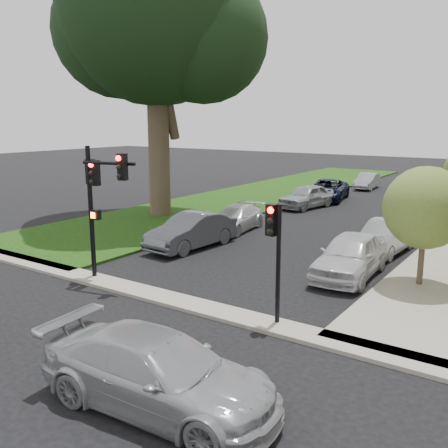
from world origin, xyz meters
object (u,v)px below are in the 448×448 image
Objects in this scene: car_parked_0 at (350,255)px; car_parked_3 at (442,201)px; car_parked_2 at (419,216)px; eucalyptus at (154,8)px; car_cross_far at (158,372)px; car_parked_6 at (235,218)px; traffic_signal_secondary at (275,242)px; car_parked_9 at (367,181)px; car_parked_5 at (192,231)px; car_parked_7 at (307,196)px; car_parked_1 at (385,237)px; traffic_signal_main at (98,189)px; car_parked_8 at (327,190)px; small_tree_a at (425,208)px.

car_parked_0 reaches higher than car_parked_3.
eucalyptus is at bearing -162.50° from car_parked_2.
car_cross_far is 1.17× the size of car_parked_6.
car_parked_2 is at bearing 18.82° from eucalyptus.
eucalyptus is at bearing 142.23° from traffic_signal_secondary.
car_parked_9 is (-7.45, 14.04, -0.10)m from car_parked_2.
car_parked_3 is 17.24m from car_parked_5.
car_parked_1 is at bearing -37.55° from car_parked_7.
car_cross_far is 1.21× the size of car_parked_1.
car_parked_7 is (-0.38, 17.95, -2.55)m from traffic_signal_main.
car_parked_0 is 7.39m from car_parked_5.
car_parked_8 is (-0.55, 21.68, -2.57)m from traffic_signal_main.
car_cross_far is (0.07, -4.90, -1.67)m from traffic_signal_secondary.
car_parked_7 is (-0.18, 12.46, -0.01)m from car_parked_5.
car_parked_9 reaches higher than car_parked_6.
eucalyptus is 3.64× the size of car_parked_5.
car_parked_0 is 1.05× the size of car_parked_7.
eucalyptus reaches higher than car_parked_0.
car_parked_5 is at bearing -129.47° from car_parked_2.
eucalyptus is at bearing 156.45° from car_parked_0.
traffic_signal_secondary reaches higher than car_parked_6.
traffic_signal_main is 1.38× the size of traffic_signal_secondary.
traffic_signal_secondary is at bearing -88.18° from car_parked_1.
small_tree_a reaches higher than car_parked_8.
eucalyptus is at bearing 37.04° from car_cross_far.
car_parked_1 is 0.79× the size of car_parked_2.
car_parked_0 is 1.07× the size of car_parked_3.
car_parked_9 is (0.09, 23.65, -0.13)m from car_parked_5.
car_parked_5 is at bearing -123.91° from car_parked_3.
car_parked_6 is 0.99× the size of car_parked_7.
car_parked_1 is 0.80× the size of car_parked_8.
car_parked_2 is (13.80, 4.70, -10.96)m from eucalyptus.
traffic_signal_main is at bearing -149.52° from small_tree_a.
car_cross_far is 12.71m from car_parked_5.
car_parked_3 is 0.93× the size of car_parked_5.
small_tree_a reaches higher than car_parked_6.
car_parked_2 is (0.34, 15.13, -1.67)m from traffic_signal_secondary.
car_parked_6 is (-0.54, 9.62, -2.67)m from traffic_signal_main.
car_cross_far and car_parked_2 have the same top height.
car_parked_7 is (6.07, 7.55, -10.95)m from eucalyptus.
car_parked_8 is (5.90, 11.29, -10.97)m from eucalyptus.
small_tree_a is 0.95× the size of car_parked_3.
car_parked_2 is at bearing 55.82° from car_parked_5.
eucalyptus is at bearing 163.60° from small_tree_a.
small_tree_a is 6.28m from traffic_signal_secondary.
car_parked_1 is (0.07, 4.04, -0.10)m from car_parked_0.
car_parked_5 is at bearing 176.09° from car_parked_0.
small_tree_a reaches higher than car_parked_0.
car_parked_6 is (-7.81, 0.13, -0.06)m from car_parked_1.
car_parked_0 is 1.06× the size of car_parked_6.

